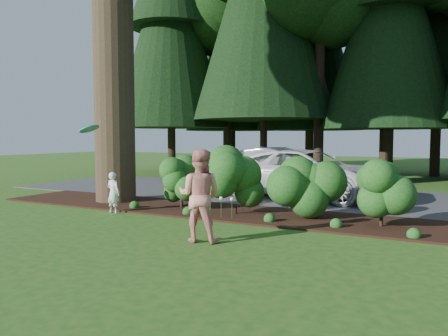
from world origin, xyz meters
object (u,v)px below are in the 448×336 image
object	(u,v)px
child	(113,193)
car_white_suv	(309,174)
car_silver_wagon	(282,171)
adult	(200,195)
frisbee	(89,129)
car_dark_suv	(284,168)

from	to	relation	value
child	car_white_suv	bearing A→B (deg)	-124.19
car_white_suv	car_silver_wagon	bearing A→B (deg)	75.12
child	adult	distance (m)	4.06
car_white_suv	frisbee	bearing A→B (deg)	146.24
adult	car_dark_suv	bearing A→B (deg)	-92.22
car_silver_wagon	car_dark_suv	xyz separation A→B (m)	(-0.64, 1.97, -0.04)
adult	frisbee	size ratio (longest dim) A/B	3.22
car_dark_suv	child	distance (m)	7.92
car_silver_wagon	adult	bearing A→B (deg)	-173.33
car_dark_suv	adult	distance (m)	9.45
car_white_suv	child	world-z (taller)	car_white_suv
car_white_suv	adult	size ratio (longest dim) A/B	3.16
car_dark_suv	car_white_suv	bearing A→B (deg)	-148.02
car_silver_wagon	adult	xyz separation A→B (m)	(1.01, -7.33, 0.06)
car_white_suv	frisbee	size ratio (longest dim) A/B	10.19
frisbee	car_silver_wagon	bearing A→B (deg)	57.44
car_silver_wagon	car_dark_suv	bearing A→B (deg)	16.92
car_silver_wagon	car_white_suv	size ratio (longest dim) A/B	0.87
car_silver_wagon	car_dark_suv	world-z (taller)	car_silver_wagon
frisbee	child	bearing A→B (deg)	-5.00
car_silver_wagon	child	distance (m)	6.29
adult	car_white_suv	bearing A→B (deg)	-103.44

